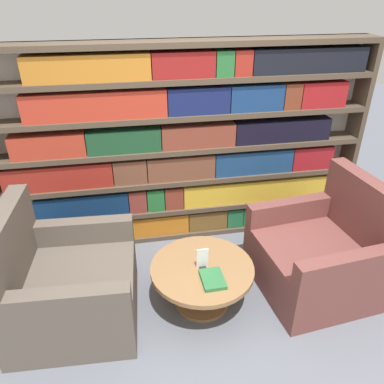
{
  "coord_description": "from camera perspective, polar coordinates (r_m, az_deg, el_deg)",
  "views": [
    {
      "loc": [
        -0.54,
        -2.06,
        2.38
      ],
      "look_at": [
        -0.05,
        0.67,
        0.82
      ],
      "focal_mm": 35.0,
      "sensor_mm": 36.0,
      "label": 1
    }
  ],
  "objects": [
    {
      "name": "coffee_table",
      "position": [
        3.13,
        1.54,
        -12.84
      ],
      "size": [
        0.84,
        0.84,
        0.39
      ],
      "color": "olive",
      "rests_on": "ground_plane"
    },
    {
      "name": "stray_book",
      "position": [
        2.94,
        3.23,
        -13.11
      ],
      "size": [
        0.18,
        0.24,
        0.03
      ],
      "color": "#2D703D",
      "rests_on": "coffee_table"
    },
    {
      "name": "armchair_left",
      "position": [
        3.15,
        -18.49,
        -13.49
      ],
      "size": [
        0.99,
        1.0,
        0.99
      ],
      "rotation": [
        0.0,
        0.0,
        1.52
      ],
      "color": "brown",
      "rests_on": "ground_plane"
    },
    {
      "name": "bookshelf",
      "position": [
        3.68,
        -0.59,
        6.75
      ],
      "size": [
        3.58,
        0.3,
        1.96
      ],
      "color": "silver",
      "rests_on": "ground_plane"
    },
    {
      "name": "ground_plane",
      "position": [
        3.2,
        3.12,
        -18.89
      ],
      "size": [
        14.0,
        14.0,
        0.0
      ],
      "primitive_type": "plane",
      "color": "slate"
    },
    {
      "name": "table_sign",
      "position": [
        3.01,
        1.59,
        -10.22
      ],
      "size": [
        0.09,
        0.06,
        0.18
      ],
      "color": "black",
      "rests_on": "coffee_table"
    },
    {
      "name": "armchair_right",
      "position": [
        3.47,
        19.08,
        -9.06
      ],
      "size": [
        1.03,
        1.04,
        0.99
      ],
      "rotation": [
        0.0,
        0.0,
        -1.46
      ],
      "color": "brown",
      "rests_on": "ground_plane"
    }
  ]
}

